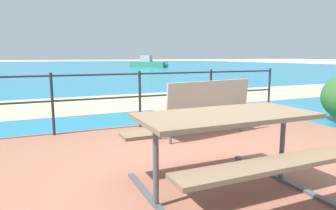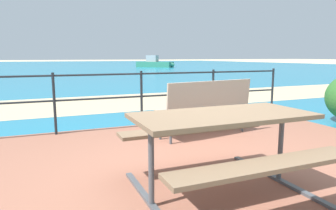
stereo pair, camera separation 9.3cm
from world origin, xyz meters
name	(u,v)px [view 1 (the left image)]	position (x,y,z in m)	size (l,w,h in m)	color
ground_plane	(209,179)	(0.00, 0.00, 0.00)	(240.00, 240.00, 0.00)	beige
patio_paving	(209,176)	(0.00, 0.00, 0.03)	(6.40, 5.20, 0.06)	#935B47
sea_water	(51,67)	(0.00, 40.00, 0.01)	(90.00, 90.00, 0.01)	teal
beach_strip	(103,103)	(0.00, 5.91, 0.01)	(54.00, 3.29, 0.01)	tan
picnic_table	(226,131)	(-0.11, -0.44, 0.65)	(1.65, 1.50, 0.76)	#7A6047
park_bench	(206,103)	(0.77, 1.41, 0.60)	(1.67, 0.69, 0.90)	tan
railing_fence	(140,92)	(0.00, 2.44, 0.71)	(5.94, 0.04, 1.02)	#1E2328
boat_mid	(149,64)	(11.03, 32.87, 0.46)	(4.22, 4.36, 1.47)	#338466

